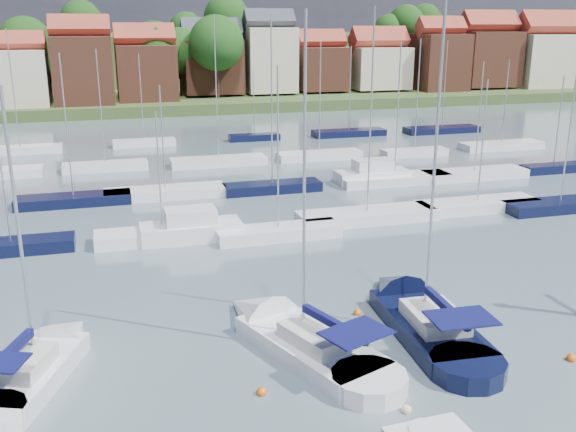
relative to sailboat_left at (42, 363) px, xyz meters
name	(u,v)px	position (x,y,z in m)	size (l,w,h in m)	color
ground	(217,173)	(13.95, 36.01, -0.36)	(260.00, 260.00, 0.00)	#44535D
sailboat_left	(42,363)	(0.00, 0.00, 0.00)	(5.95, 10.06, 13.39)	silver
sailboat_centre	(290,335)	(11.11, -0.41, -0.01)	(7.31, 12.49, 16.47)	silver
sailboat_navy	(415,314)	(17.90, 0.07, -0.01)	(4.09, 12.68, 17.27)	black
buoy_c	(262,394)	(8.75, -4.42, -0.36)	(0.44, 0.44, 0.44)	#D85914
buoy_d	(406,412)	(13.88, -7.20, -0.36)	(0.42, 0.42, 0.42)	beige
buoy_e	(358,315)	(15.31, 1.47, -0.36)	(0.42, 0.42, 0.42)	#D85914
buoy_f	(571,360)	(22.80, -5.57, -0.36)	(0.45, 0.45, 0.45)	#D85914
marina_field	(246,179)	(15.86, 31.16, 0.07)	(79.62, 41.41, 15.93)	silver
far_shore_town	(158,68)	(16.18, 128.68, 4.24)	(212.46, 90.00, 22.27)	#384924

